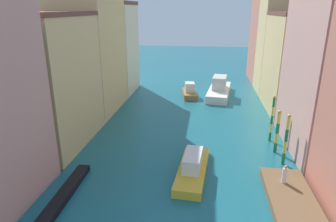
{
  "coord_description": "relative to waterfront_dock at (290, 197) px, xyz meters",
  "views": [
    {
      "loc": [
        1.85,
        -12.59,
        13.4
      ],
      "look_at": [
        -2.66,
        21.76,
        1.5
      ],
      "focal_mm": 32.01,
      "sensor_mm": 36.0,
      "label": 1
    }
  ],
  "objects": [
    {
      "name": "mooring_pole_2",
      "position": [
        0.5,
        10.69,
        2.24
      ],
      "size": [
        0.28,
        0.28,
        5.01
      ],
      "color": "#197247",
      "rests_on": "ground"
    },
    {
      "name": "gondola_black",
      "position": [
        -16.6,
        -2.61,
        -0.06
      ],
      "size": [
        1.22,
        9.74,
        0.5
      ],
      "color": "black",
      "rests_on": "ground"
    },
    {
      "name": "building_right_3",
      "position": [
        5.37,
        31.52,
        8.67
      ],
      "size": [
        7.03,
        7.75,
        17.94
      ],
      "color": "#DBB77A",
      "rests_on": "ground"
    },
    {
      "name": "building_right_2",
      "position": [
        5.37,
        21.78,
        6.2
      ],
      "size": [
        7.03,
        11.8,
        13.01
      ],
      "color": "#DBB77A",
      "rests_on": "ground"
    },
    {
      "name": "mooring_pole_1",
      "position": [
        0.5,
        7.94,
        1.92
      ],
      "size": [
        0.36,
        0.36,
        4.36
      ],
      "color": "#197247",
      "rests_on": "ground"
    },
    {
      "name": "ground_plane",
      "position": [
        -8.31,
        17.35,
        -0.31
      ],
      "size": [
        154.0,
        154.0,
        0.0
      ],
      "primitive_type": "plane",
      "color": "#196070"
    },
    {
      "name": "building_left_3",
      "position": [
        -21.99,
        28.6,
        6.95
      ],
      "size": [
        7.03,
        8.54,
        14.5
      ],
      "color": "beige",
      "rests_on": "ground"
    },
    {
      "name": "building_right_1",
      "position": [
        5.37,
        9.57,
        7.28
      ],
      "size": [
        7.03,
        12.24,
        15.16
      ],
      "color": "tan",
      "rests_on": "ground"
    },
    {
      "name": "building_left_2",
      "position": [
        -21.99,
        18.73,
        9.09
      ],
      "size": [
        7.03,
        11.27,
        18.78
      ],
      "color": "#DBB77A",
      "rests_on": "ground"
    },
    {
      "name": "building_left_1",
      "position": [
        -21.99,
        7.53,
        6.27
      ],
      "size": [
        7.03,
        11.33,
        13.15
      ],
      "color": "#DBB77A",
      "rests_on": "ground"
    },
    {
      "name": "waterfront_dock",
      "position": [
        0.0,
        0.0,
        0.0
      ],
      "size": [
        3.25,
        7.14,
        0.62
      ],
      "color": "brown",
      "rests_on": "ground"
    },
    {
      "name": "building_right_4",
      "position": [
        5.37,
        40.41,
        10.7
      ],
      "size": [
        7.03,
        10.1,
        22.01
      ],
      "color": "#C6705B",
      "rests_on": "ground"
    },
    {
      "name": "vaporetto_white",
      "position": [
        -4.38,
        27.59,
        0.73
      ],
      "size": [
        4.32,
        10.61,
        3.19
      ],
      "color": "white",
      "rests_on": "ground"
    },
    {
      "name": "mooring_pole_0",
      "position": [
        0.73,
        5.57,
        2.14
      ],
      "size": [
        0.32,
        0.32,
        4.8
      ],
      "color": "#197247",
      "rests_on": "ground"
    },
    {
      "name": "motorboat_0",
      "position": [
        -7.31,
        2.75,
        0.35
      ],
      "size": [
        2.78,
        7.67,
        1.94
      ],
      "color": "gold",
      "rests_on": "ground"
    },
    {
      "name": "motorboat_1",
      "position": [
        -9.05,
        26.65,
        0.45
      ],
      "size": [
        2.79,
        5.29,
        2.24
      ],
      "color": "olive",
      "rests_on": "ground"
    },
    {
      "name": "person_on_dock",
      "position": [
        -0.19,
        1.4,
        0.99
      ],
      "size": [
        0.36,
        0.36,
        1.48
      ],
      "color": "white",
      "rests_on": "waterfront_dock"
    }
  ]
}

